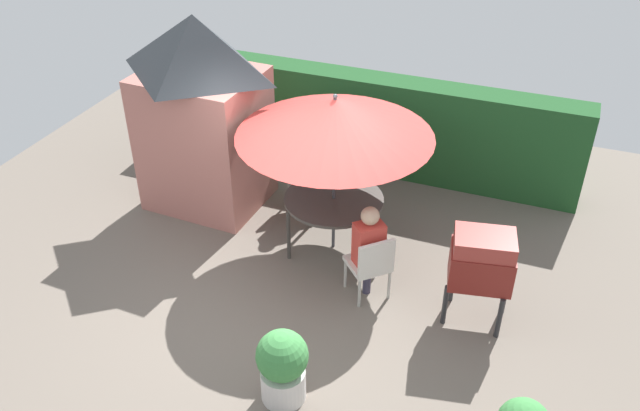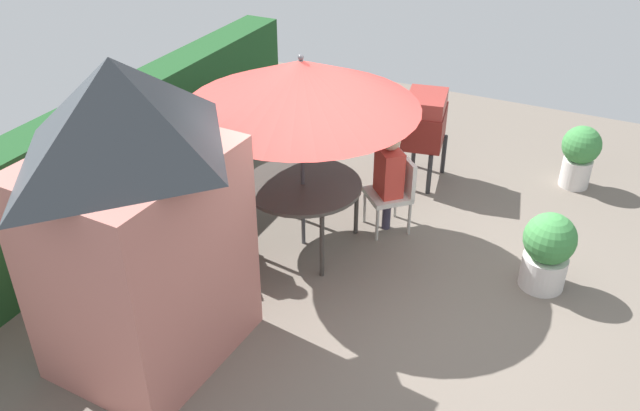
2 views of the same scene
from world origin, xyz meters
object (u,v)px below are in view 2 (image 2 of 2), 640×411
at_px(chair_far_side, 203,220).
at_px(potted_plant_by_shed, 548,250).
at_px(bbq_grill, 425,121).
at_px(potted_plant_by_grill, 580,154).
at_px(chair_near_shed, 395,189).
at_px(garden_shed, 135,218).
at_px(patio_umbrella, 301,84).
at_px(person_in_red, 389,170).
at_px(patio_table, 303,188).
at_px(person_in_blue, 209,197).

bearing_deg(chair_far_side, potted_plant_by_shed, -71.31).
relative_size(bbq_grill, potted_plant_by_grill, 1.43).
relative_size(chair_near_shed, chair_far_side, 1.00).
height_order(garden_shed, patio_umbrella, garden_shed).
height_order(chair_far_side, person_in_red, person_in_red).
xyz_separation_m(patio_table, potted_plant_by_grill, (2.74, -2.58, -0.26)).
bearing_deg(person_in_red, potted_plant_by_grill, -42.29).
bearing_deg(patio_table, person_in_blue, 132.61).
bearing_deg(patio_table, bbq_grill, -19.50).
distance_m(potted_plant_by_shed, person_in_red, 1.91).
distance_m(person_in_red, person_in_blue, 2.04).
relative_size(patio_table, person_in_blue, 1.03).
distance_m(bbq_grill, potted_plant_by_grill, 2.04).
relative_size(potted_plant_by_shed, person_in_red, 0.68).
distance_m(patio_umbrella, bbq_grill, 2.40).
distance_m(chair_near_shed, person_in_red, 0.28).
relative_size(patio_umbrella, potted_plant_by_shed, 2.86).
bearing_deg(potted_plant_by_shed, garden_shed, 129.61).
bearing_deg(patio_table, patio_umbrella, 0.00).
xyz_separation_m(garden_shed, bbq_grill, (4.14, -1.17, -0.59)).
xyz_separation_m(chair_near_shed, person_in_red, (-0.06, 0.06, 0.26)).
distance_m(patio_table, potted_plant_by_shed, 2.64).
relative_size(garden_shed, bbq_grill, 2.34).
bearing_deg(potted_plant_by_grill, patio_table, 136.69).
distance_m(chair_near_shed, potted_plant_by_shed, 1.83).
distance_m(garden_shed, potted_plant_by_shed, 4.07).
relative_size(garden_shed, potted_plant_by_shed, 3.28).
bearing_deg(patio_table, chair_near_shed, -46.07).
xyz_separation_m(garden_shed, person_in_red, (2.83, -1.19, -0.65)).
relative_size(chair_near_shed, potted_plant_by_shed, 1.05).
relative_size(garden_shed, chair_far_side, 3.12).
xyz_separation_m(patio_umbrella, person_in_blue, (-0.69, 0.75, -1.15)).
relative_size(potted_plant_by_shed, potted_plant_by_grill, 1.02).
bearing_deg(garden_shed, bbq_grill, -15.78).
distance_m(patio_umbrella, chair_far_side, 1.79).
height_order(patio_umbrella, potted_plant_by_grill, patio_umbrella).
height_order(chair_near_shed, chair_far_side, same).
distance_m(potted_plant_by_grill, person_in_blue, 4.80).
bearing_deg(patio_table, garden_shed, 167.90).
xyz_separation_m(patio_table, chair_far_side, (-0.75, 0.81, -0.20)).
relative_size(chair_far_side, person_in_red, 0.71).
bearing_deg(chair_near_shed, patio_table, 133.93).
xyz_separation_m(garden_shed, potted_plant_by_shed, (2.52, -3.05, -0.98)).
xyz_separation_m(bbq_grill, chair_near_shed, (-1.25, -0.08, -0.33)).
distance_m(chair_near_shed, potted_plant_by_grill, 2.66).
height_order(potted_plant_by_shed, person_in_blue, person_in_blue).
bearing_deg(patio_umbrella, patio_table, 180.00).
height_order(patio_table, chair_near_shed, chair_near_shed).
relative_size(chair_near_shed, potted_plant_by_grill, 1.08).
distance_m(patio_table, person_in_blue, 1.02).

